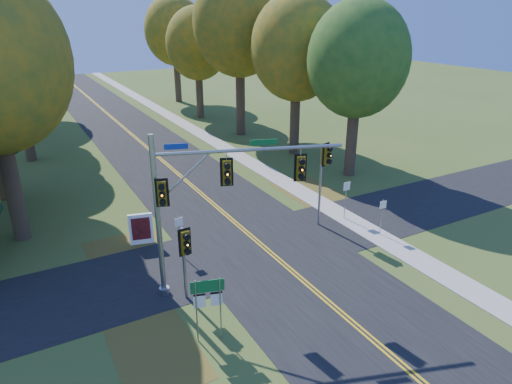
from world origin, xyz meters
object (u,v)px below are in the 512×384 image
route_sign_cluster (208,297)px  info_kiosk (141,229)px  east_signal_pole (325,164)px  traffic_mast (205,194)px

route_sign_cluster → info_kiosk: route_sign_cluster is taller
east_signal_pole → route_sign_cluster: bearing=-166.1°
info_kiosk → route_sign_cluster: bearing=-75.8°
east_signal_pole → info_kiosk: east_signal_pole is taller
east_signal_pole → info_kiosk: size_ratio=2.88×
traffic_mast → east_signal_pole: bearing=37.6°
traffic_mast → east_signal_pole: (8.42, 2.89, -0.89)m
route_sign_cluster → info_kiosk: bearing=106.7°
east_signal_pole → traffic_mast: bearing=-178.7°
info_kiosk → east_signal_pole: bearing=-3.0°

